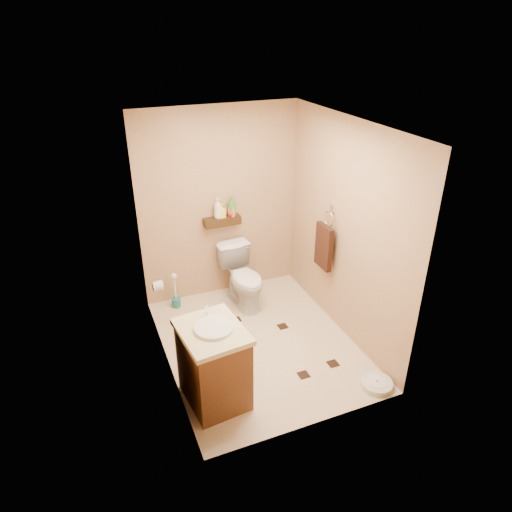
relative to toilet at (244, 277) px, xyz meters
name	(u,v)px	position (x,y,z in m)	size (l,w,h in m)	color
ground	(258,343)	(-0.14, -0.83, -0.37)	(2.50, 2.50, 0.00)	beige
wall_back	(220,205)	(-0.14, 0.42, 0.83)	(2.00, 0.04, 2.40)	tan
wall_front	(320,313)	(-0.14, -2.08, 0.83)	(2.00, 0.04, 2.40)	tan
wall_left	(159,265)	(-1.14, -0.83, 0.83)	(0.04, 2.50, 2.40)	tan
wall_right	(344,232)	(0.86, -0.83, 0.83)	(0.04, 2.50, 2.40)	tan
ceiling	(259,125)	(-0.14, -0.83, 2.03)	(2.00, 2.50, 0.02)	silver
wall_shelf	(222,221)	(-0.14, 0.34, 0.65)	(0.46, 0.14, 0.10)	#3D2410
floor_accents	(266,344)	(-0.08, -0.89, -0.37)	(1.18, 1.28, 0.01)	black
toilet	(244,277)	(0.00, 0.00, 0.00)	(0.42, 0.73, 0.74)	white
vanity	(214,364)	(-0.84, -1.44, 0.04)	(0.61, 0.71, 0.93)	brown
bathroom_scale	(376,384)	(0.68, -1.90, -0.34)	(0.36, 0.36, 0.06)	silver
toilet_brush	(176,295)	(-0.82, 0.24, -0.20)	(0.11, 0.11, 0.48)	#1B6F6B
towel_ring	(324,245)	(0.77, -0.58, 0.57)	(0.12, 0.30, 0.76)	silver
toilet_paper	(158,286)	(-1.09, -0.18, 0.23)	(0.12, 0.11, 0.12)	silver
bottle_a	(218,208)	(-0.19, 0.34, 0.83)	(0.10, 0.10, 0.25)	silver
bottle_b	(222,211)	(-0.15, 0.34, 0.78)	(0.08, 0.08, 0.17)	#F6FF35
bottle_c	(231,211)	(-0.03, 0.34, 0.76)	(0.10, 0.10, 0.13)	red
bottle_d	(232,206)	(-0.01, 0.34, 0.83)	(0.10, 0.10, 0.26)	#3D8C2E
bottle_e	(232,209)	(-0.01, 0.34, 0.78)	(0.08, 0.08, 0.17)	#FF7D54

